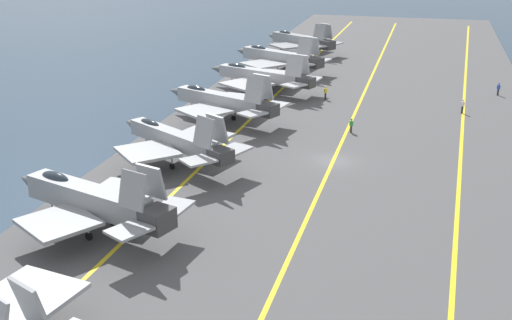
{
  "coord_description": "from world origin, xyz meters",
  "views": [
    {
      "loc": [
        -59.83,
        -8.17,
        22.35
      ],
      "look_at": [
        -8.44,
        5.7,
        2.9
      ],
      "focal_mm": 45.0,
      "sensor_mm": 36.0,
      "label": 1
    }
  ],
  "objects_px": {
    "parked_jet_fifth": "(222,101)",
    "parked_jet_seventh": "(278,57)",
    "parked_jet_fourth": "(175,139)",
    "crew_green_vest": "(351,125)",
    "parked_jet_sixth": "(262,76)",
    "crew_yellow_vest": "(326,92)",
    "parked_jet_eighth": "(300,40)",
    "parked_jet_third": "(91,199)",
    "crew_blue_vest": "(498,89)",
    "crew_white_vest": "(463,106)"
  },
  "relations": [
    {
      "from": "parked_jet_fifth",
      "to": "parked_jet_seventh",
      "type": "height_order",
      "value": "parked_jet_fifth"
    },
    {
      "from": "parked_jet_fourth",
      "to": "parked_jet_seventh",
      "type": "height_order",
      "value": "parked_jet_seventh"
    },
    {
      "from": "parked_jet_fifth",
      "to": "crew_green_vest",
      "type": "distance_m",
      "value": 15.47
    },
    {
      "from": "parked_jet_sixth",
      "to": "crew_yellow_vest",
      "type": "distance_m",
      "value": 9.54
    },
    {
      "from": "parked_jet_sixth",
      "to": "parked_jet_eighth",
      "type": "bearing_deg",
      "value": 1.27
    },
    {
      "from": "crew_yellow_vest",
      "to": "parked_jet_eighth",
      "type": "bearing_deg",
      "value": 17.39
    },
    {
      "from": "parked_jet_third",
      "to": "crew_blue_vest",
      "type": "xyz_separation_m",
      "value": [
        52.29,
        -33.33,
        -1.67
      ]
    },
    {
      "from": "parked_jet_eighth",
      "to": "crew_green_vest",
      "type": "distance_m",
      "value": 48.22
    },
    {
      "from": "parked_jet_fourth",
      "to": "parked_jet_eighth",
      "type": "relative_size",
      "value": 1.0
    },
    {
      "from": "parked_jet_fifth",
      "to": "crew_yellow_vest",
      "type": "distance_m",
      "value": 17.02
    },
    {
      "from": "parked_jet_eighth",
      "to": "crew_yellow_vest",
      "type": "height_order",
      "value": "parked_jet_eighth"
    },
    {
      "from": "parked_jet_fourth",
      "to": "crew_green_vest",
      "type": "xyz_separation_m",
      "value": [
        14.87,
        -15.18,
        -1.69
      ]
    },
    {
      "from": "parked_jet_third",
      "to": "crew_white_vest",
      "type": "relative_size",
      "value": 8.81
    },
    {
      "from": "parked_jet_fifth",
      "to": "crew_green_vest",
      "type": "xyz_separation_m",
      "value": [
        -0.39,
        -15.38,
        -1.66
      ]
    },
    {
      "from": "parked_jet_seventh",
      "to": "crew_yellow_vest",
      "type": "relative_size",
      "value": 9.42
    },
    {
      "from": "parked_jet_fifth",
      "to": "crew_yellow_vest",
      "type": "bearing_deg",
      "value": -36.94
    },
    {
      "from": "parked_jet_sixth",
      "to": "crew_yellow_vest",
      "type": "xyz_separation_m",
      "value": [
        -1.66,
        -9.3,
        -1.33
      ]
    },
    {
      "from": "parked_jet_eighth",
      "to": "crew_white_vest",
      "type": "relative_size",
      "value": 8.72
    },
    {
      "from": "parked_jet_fourth",
      "to": "parked_jet_sixth",
      "type": "distance_m",
      "value": 30.47
    },
    {
      "from": "parked_jet_fifth",
      "to": "parked_jet_third",
      "type": "bearing_deg",
      "value": 179.01
    },
    {
      "from": "parked_jet_third",
      "to": "crew_blue_vest",
      "type": "relative_size",
      "value": 9.0
    },
    {
      "from": "parked_jet_sixth",
      "to": "parked_jet_eighth",
      "type": "relative_size",
      "value": 1.11
    },
    {
      "from": "parked_jet_fifth",
      "to": "crew_blue_vest",
      "type": "xyz_separation_m",
      "value": [
        21.88,
        -32.8,
        -1.61
      ]
    },
    {
      "from": "parked_jet_sixth",
      "to": "crew_green_vest",
      "type": "relative_size",
      "value": 10.43
    },
    {
      "from": "parked_jet_eighth",
      "to": "crew_green_vest",
      "type": "height_order",
      "value": "parked_jet_eighth"
    },
    {
      "from": "parked_jet_seventh",
      "to": "parked_jet_eighth",
      "type": "distance_m",
      "value": 16.58
    },
    {
      "from": "parked_jet_third",
      "to": "parked_jet_seventh",
      "type": "distance_m",
      "value": 59.19
    },
    {
      "from": "parked_jet_fifth",
      "to": "crew_yellow_vest",
      "type": "xyz_separation_m",
      "value": [
        13.54,
        -10.18,
        -1.58
      ]
    },
    {
      "from": "parked_jet_fifth",
      "to": "crew_green_vest",
      "type": "height_order",
      "value": "parked_jet_fifth"
    },
    {
      "from": "parked_jet_third",
      "to": "parked_jet_fifth",
      "type": "height_order",
      "value": "parked_jet_fifth"
    },
    {
      "from": "parked_jet_sixth",
      "to": "crew_white_vest",
      "type": "height_order",
      "value": "parked_jet_sixth"
    },
    {
      "from": "parked_jet_fourth",
      "to": "parked_jet_eighth",
      "type": "bearing_deg",
      "value": -0.02
    },
    {
      "from": "crew_green_vest",
      "to": "parked_jet_seventh",
      "type": "bearing_deg",
      "value": 27.73
    },
    {
      "from": "parked_jet_seventh",
      "to": "crew_yellow_vest",
      "type": "height_order",
      "value": "parked_jet_seventh"
    },
    {
      "from": "parked_jet_sixth",
      "to": "parked_jet_seventh",
      "type": "xyz_separation_m",
      "value": [
        13.57,
        0.83,
        0.08
      ]
    },
    {
      "from": "parked_jet_seventh",
      "to": "crew_white_vest",
      "type": "distance_m",
      "value": 32.87
    },
    {
      "from": "parked_jet_seventh",
      "to": "crew_yellow_vest",
      "type": "xyz_separation_m",
      "value": [
        -15.24,
        -10.13,
        -1.41
      ]
    },
    {
      "from": "parked_jet_seventh",
      "to": "crew_green_vest",
      "type": "distance_m",
      "value": 32.98
    },
    {
      "from": "parked_jet_fifth",
      "to": "parked_jet_seventh",
      "type": "distance_m",
      "value": 28.78
    },
    {
      "from": "parked_jet_fourth",
      "to": "crew_blue_vest",
      "type": "relative_size",
      "value": 8.95
    },
    {
      "from": "parked_jet_third",
      "to": "crew_yellow_vest",
      "type": "relative_size",
      "value": 8.74
    },
    {
      "from": "parked_jet_third",
      "to": "parked_jet_fourth",
      "type": "xyz_separation_m",
      "value": [
        15.16,
        -0.72,
        -0.04
      ]
    },
    {
      "from": "parked_jet_third",
      "to": "parked_jet_eighth",
      "type": "relative_size",
      "value": 1.01
    },
    {
      "from": "parked_jet_fourth",
      "to": "parked_jet_eighth",
      "type": "distance_m",
      "value": 60.61
    },
    {
      "from": "parked_jet_eighth",
      "to": "parked_jet_third",
      "type": "bearing_deg",
      "value": 179.44
    },
    {
      "from": "crew_green_vest",
      "to": "crew_blue_vest",
      "type": "xyz_separation_m",
      "value": [
        22.27,
        -17.42,
        0.05
      ]
    },
    {
      "from": "parked_jet_seventh",
      "to": "crew_yellow_vest",
      "type": "distance_m",
      "value": 18.35
    },
    {
      "from": "parked_jet_fourth",
      "to": "crew_blue_vest",
      "type": "height_order",
      "value": "parked_jet_fourth"
    },
    {
      "from": "parked_jet_third",
      "to": "parked_jet_fourth",
      "type": "relative_size",
      "value": 1.01
    },
    {
      "from": "parked_jet_third",
      "to": "parked_jet_fifth",
      "type": "distance_m",
      "value": 30.42
    }
  ]
}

